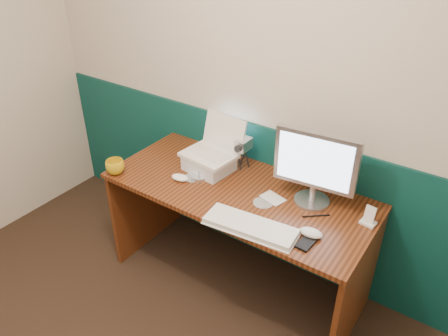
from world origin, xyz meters
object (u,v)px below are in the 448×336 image
Objects in this scene: laptop at (209,138)px; mug at (115,167)px; keyboard at (250,227)px; desk at (237,238)px; monitor at (316,168)px; camcorder at (244,152)px.

laptop is 0.61m from mug.
mug is (-0.98, -0.01, 0.03)m from keyboard.
desk is at bearing 21.55° from mug.
monitor is 0.54m from camcorder.
desk is 0.54m from camcorder.
mug is at bearing -135.14° from laptop.
camcorder is at bearing 39.54° from mug.
desk is at bearing -62.60° from camcorder.
keyboard is 4.22× the size of mug.
monitor reaches higher than keyboard.
desk is at bearing -169.01° from monitor.
laptop reaches higher than desk.
laptop is 2.73× the size of mug.
keyboard is (0.25, -0.28, 0.39)m from desk.
mug is (-1.14, -0.41, -0.18)m from monitor.
keyboard is (-0.16, -0.40, -0.21)m from monitor.
monitor is 0.48m from keyboard.
desk is 0.74m from monitor.
keyboard is at bearing -117.66° from monitor.
camcorder is at bearing 163.41° from monitor.
camcorder is (-0.52, 0.10, -0.12)m from monitor.
laptop is 0.68m from monitor.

